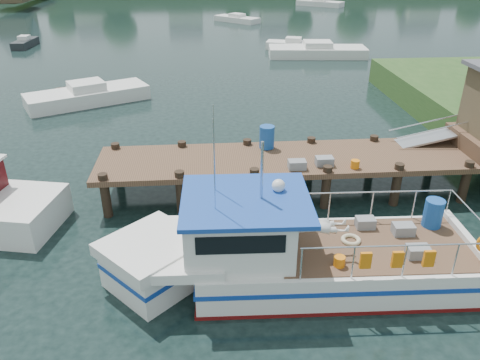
{
  "coord_description": "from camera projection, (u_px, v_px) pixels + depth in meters",
  "views": [
    {
      "loc": [
        -2.09,
        -15.29,
        8.36
      ],
      "look_at": [
        -1.0,
        -1.5,
        1.3
      ],
      "focal_mm": 35.0,
      "sensor_mm": 36.0,
      "label": 1
    }
  ],
  "objects": [
    {
      "name": "ground_plane",
      "position": [
        263.0,
        192.0,
        17.52
      ],
      "size": [
        160.0,
        160.0,
        0.0
      ],
      "primitive_type": "plane",
      "color": "black"
    },
    {
      "name": "dock",
      "position": [
        443.0,
        131.0,
        16.97
      ],
      "size": [
        16.6,
        3.0,
        4.78
      ],
      "color": "#523827",
      "rests_on": "ground"
    },
    {
      "name": "lobster_boat",
      "position": [
        286.0,
        254.0,
        12.52
      ],
      "size": [
        10.37,
        3.29,
        4.94
      ],
      "rotation": [
        0.0,
        0.0,
        -0.03
      ],
      "color": "silver",
      "rests_on": "ground"
    },
    {
      "name": "moored_rowboat",
      "position": [
        85.0,
        91.0,
        28.11
      ],
      "size": [
        3.44,
        2.21,
        0.95
      ],
      "rotation": [
        0.0,
        0.0,
        -0.15
      ],
      "color": "#523827",
      "rests_on": "ground"
    },
    {
      "name": "moored_far",
      "position": [
        320.0,
        3.0,
        68.08
      ],
      "size": [
        6.72,
        5.8,
        1.14
      ],
      "rotation": [
        0.0,
        0.0,
        -0.38
      ],
      "color": "silver",
      "rests_on": "ground"
    },
    {
      "name": "moored_a",
      "position": [
        88.0,
        95.0,
        27.0
      ],
      "size": [
        7.08,
        5.14,
        1.25
      ],
      "rotation": [
        0.0,
        0.0,
        0.13
      ],
      "color": "silver",
      "rests_on": "ground"
    },
    {
      "name": "moored_b",
      "position": [
        293.0,
        45.0,
        40.59
      ],
      "size": [
        4.87,
        2.93,
        1.02
      ],
      "rotation": [
        0.0,
        0.0,
        0.29
      ],
      "color": "silver",
      "rests_on": "ground"
    },
    {
      "name": "moored_c",
      "position": [
        317.0,
        51.0,
        37.96
      ],
      "size": [
        8.0,
        3.34,
        1.23
      ],
      "rotation": [
        0.0,
        0.0,
        -0.27
      ],
      "color": "silver",
      "rests_on": "ground"
    },
    {
      "name": "moored_d",
      "position": [
        237.0,
        19.0,
        54.54
      ],
      "size": [
        5.33,
        5.23,
        0.95
      ],
      "rotation": [
        0.0,
        0.0,
        0.28
      ],
      "color": "silver",
      "rests_on": "ground"
    },
    {
      "name": "moored_e",
      "position": [
        25.0,
        43.0,
        41.59
      ],
      "size": [
        1.45,
        3.6,
        0.97
      ],
      "rotation": [
        0.0,
        0.0,
        0.1
      ],
      "color": "black",
      "rests_on": "ground"
    }
  ]
}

